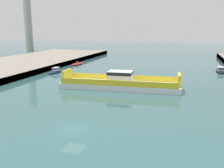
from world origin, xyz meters
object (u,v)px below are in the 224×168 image
moored_boat_near_left (77,64)px  moored_boat_mid_right (220,70)px  smokestack_distant_b (29,19)px  smokestack_distant_a (27,20)px  chain_ferry (120,83)px  moored_boat_mid_left (55,71)px

moored_boat_near_left → moored_boat_mid_right: moored_boat_mid_right is taller
moored_boat_near_left → moored_boat_mid_right: 43.14m
smokestack_distant_b → moored_boat_mid_right: bearing=-26.9°
moored_boat_mid_right → smokestack_distant_a: size_ratio=0.26×
chain_ferry → smokestack_distant_a: smokestack_distant_a is taller
moored_boat_mid_right → smokestack_distant_b: bearing=153.1°
chain_ferry → moored_boat_mid_right: size_ratio=3.11×
moored_boat_mid_right → moored_boat_mid_left: bearing=-162.2°
moored_boat_mid_left → smokestack_distant_a: 77.09m
moored_boat_near_left → smokestack_distant_b: 63.75m
moored_boat_near_left → smokestack_distant_b: size_ratio=0.22×
smokestack_distant_a → chain_ferry: bearing=-46.2°
moored_boat_near_left → moored_boat_mid_left: (0.88, -16.30, 0.24)m
chain_ferry → moored_boat_mid_right: chain_ferry is taller
chain_ferry → smokestack_distant_b: 99.07m
moored_boat_mid_right → chain_ferry: bearing=-128.5°
smokestack_distant_b → moored_boat_mid_left: bearing=-51.7°
moored_boat_mid_left → smokestack_distant_b: size_ratio=0.19×
moored_boat_near_left → moored_boat_mid_left: size_ratio=1.13×
moored_boat_mid_right → smokestack_distant_b: smokestack_distant_b is taller
chain_ferry → moored_boat_mid_left: 24.75m
smokestack_distant_b → moored_boat_near_left: bearing=-42.9°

